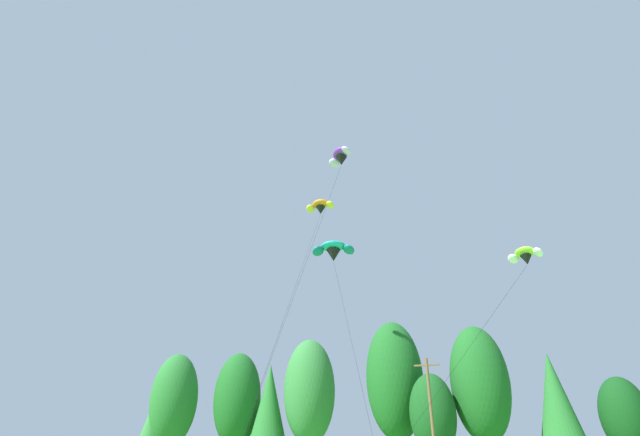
{
  "coord_description": "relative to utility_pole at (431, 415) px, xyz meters",
  "views": [
    {
      "loc": [
        9.44,
        3.2,
        2.38
      ],
      "look_at": [
        1.45,
        25.13,
        13.89
      ],
      "focal_mm": 26.66,
      "sensor_mm": 36.0,
      "label": 1
    }
  ],
  "objects": [
    {
      "name": "treeline_tree_h",
      "position": [
        3.94,
        6.57,
        3.12
      ],
      "size": [
        5.48,
        5.48,
        13.63
      ],
      "color": "#472D19",
      "rests_on": "ground_plane"
    },
    {
      "name": "parafoil_kite_low_lime_white",
      "position": [
        8.63,
        -11.38,
        8.8
      ],
      "size": [
        8.96,
        11.82,
        12.96
      ],
      "color": "#93D633"
    },
    {
      "name": "treeline_tree_f",
      "position": [
        -4.44,
        7.65,
        3.96
      ],
      "size": [
        5.85,
        5.85,
        15.02
      ],
      "color": "#472D19",
      "rests_on": "ground_plane"
    },
    {
      "name": "utility_pole",
      "position": [
        0.0,
        0.0,
        0.0
      ],
      "size": [
        2.2,
        0.26,
        9.74
      ],
      "color": "brown",
      "rests_on": "ground_plane"
    },
    {
      "name": "parafoil_kite_high_purple",
      "position": [
        -3.59,
        -12.44,
        18.63
      ],
      "size": [
        4.91,
        9.0,
        22.9
      ],
      "color": "purple"
    },
    {
      "name": "treeline_tree_d",
      "position": [
        -18.24,
        6.76,
        1.89
      ],
      "size": [
        4.07,
        4.07,
        11.22
      ],
      "color": "#472D19",
      "rests_on": "ground_plane"
    },
    {
      "name": "parafoil_kite_far_orange",
      "position": [
        -8.96,
        -2.44,
        19.94
      ],
      "size": [
        3.46,
        18.33,
        24.29
      ],
      "color": "orange"
    },
    {
      "name": "treeline_tree_e",
      "position": [
        -13.74,
        7.26,
        3.18
      ],
      "size": [
        5.51,
        5.51,
        13.73
      ],
      "color": "#472D19",
      "rests_on": "ground_plane"
    },
    {
      "name": "treeline_tree_c",
      "position": [
        -22.42,
        7.1,
        2.59
      ],
      "size": [
        5.24,
        5.24,
        12.76
      ],
      "color": "#472D19",
      "rests_on": "ground_plane"
    },
    {
      "name": "treeline_tree_a",
      "position": [
        -35.11,
        9.32,
        0.61
      ],
      "size": [
        3.62,
        3.62,
        9.17
      ],
      "color": "#472D19",
      "rests_on": "ground_plane"
    },
    {
      "name": "parafoil_kite_mid_teal",
      "position": [
        -4.09,
        -13.08,
        10.3
      ],
      "size": [
        6.55,
        10.11,
        14.55
      ],
      "color": "teal"
    },
    {
      "name": "treeline_tree_j",
      "position": [
        15.7,
        8.53,
        0.04
      ],
      "size": [
        4.11,
        4.11,
        8.55
      ],
      "color": "#472D19",
      "rests_on": "ground_plane"
    },
    {
      "name": "treeline_tree_i",
      "position": [
        10.43,
        8.69,
        1.8
      ],
      "size": [
        4.03,
        4.03,
        11.07
      ],
      "color": "#472D19",
      "rests_on": "ground_plane"
    },
    {
      "name": "treeline_tree_b",
      "position": [
        -29.18,
        4.74,
        2.54
      ],
      "size": [
        5.22,
        5.22,
        12.68
      ],
      "color": "#472D19",
      "rests_on": "ground_plane"
    },
    {
      "name": "treeline_tree_g",
      "position": [
        -0.49,
        4.55,
        0.36
      ],
      "size": [
        4.25,
        4.25,
        9.09
      ],
      "color": "#472D19",
      "rests_on": "ground_plane"
    }
  ]
}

